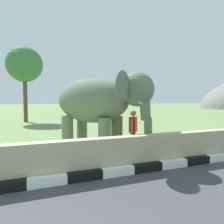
{
  "coord_description": "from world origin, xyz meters",
  "views": [
    {
      "loc": [
        0.78,
        -0.96,
        2.03
      ],
      "look_at": [
        3.39,
        5.89,
        1.6
      ],
      "focal_mm": 32.01,
      "sensor_mm": 36.0,
      "label": 1
    }
  ],
  "objects": [
    {
      "name": "person_handler",
      "position": [
        4.24,
        5.84,
        0.93
      ],
      "size": [
        0.46,
        0.53,
        1.66
      ],
      "color": "navy",
      "rests_on": "ground_plane"
    },
    {
      "name": "elephant",
      "position": [
        3.02,
        6.21,
        1.96
      ],
      "size": [
        3.72,
        3.91,
        2.98
      ],
      "color": "#626F58",
      "rests_on": "ground_plane"
    },
    {
      "name": "tree_distant",
      "position": [
        -0.13,
        19.29,
        5.29
      ],
      "size": [
        3.25,
        3.25,
        6.96
      ],
      "color": "brown",
      "rests_on": "ground_plane"
    },
    {
      "name": "barrier_parapet",
      "position": [
        2.0,
        4.19,
        0.5
      ],
      "size": [
        28.0,
        0.36,
        1.0
      ],
      "primitive_type": "cube",
      "color": "tan",
      "rests_on": "ground_plane"
    }
  ]
}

